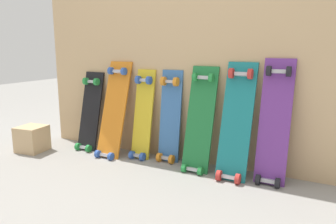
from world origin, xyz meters
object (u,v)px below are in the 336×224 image
Objects in this scene: skateboard_black at (90,115)px; skateboard_orange at (113,113)px; skateboard_purple at (274,126)px; wooden_crate at (32,139)px; skateboard_teal at (236,125)px; skateboard_blue at (169,120)px; skateboard_green at (199,124)px; skateboard_yellow at (142,118)px.

skateboard_orange is (0.29, -0.04, 0.05)m from skateboard_black.
skateboard_purple is 2.02m from wooden_crate.
skateboard_black is 0.87× the size of skateboard_teal.
skateboard_blue is 0.29m from skateboard_green.
skateboard_teal is at bearing -172.28° from skateboard_purple.
skateboard_orange reaches higher than skateboard_green.
skateboard_yellow is at bearing 179.19° from skateboard_purple.
skateboard_teal is at bearing 9.11° from wooden_crate.
skateboard_purple is (1.29, 0.04, 0.03)m from skateboard_orange.
skateboard_orange is 0.98× the size of skateboard_teal.
skateboard_green reaches higher than skateboard_blue.
skateboard_green is at bearing 11.42° from wooden_crate.
skateboard_green reaches higher than skateboard_yellow.
skateboard_yellow is at bearing 12.49° from skateboard_orange.
skateboard_purple is (0.53, 0.02, 0.04)m from skateboard_green.
skateboard_teal is at bearing -3.50° from skateboard_yellow.
skateboard_green is at bearing 176.71° from skateboard_teal.
skateboard_orange reaches higher than skateboard_yellow.
skateboard_purple reaches higher than skateboard_yellow.
skateboard_orange is 1.29m from skateboard_purple.
skateboard_purple is 4.04× the size of wooden_crate.
skateboard_green reaches higher than skateboard_black.
skateboard_green is at bearing -11.89° from skateboard_blue.
skateboard_orange is 0.49m from skateboard_blue.
skateboard_black is 1.59m from skateboard_purple.
skateboard_green is at bearing 1.73° from skateboard_orange.
skateboard_black is at bearing 179.20° from skateboard_green.
skateboard_black is 0.95× the size of skateboard_blue.
skateboard_blue reaches higher than skateboard_black.
skateboard_yellow is at bearing 1.88° from skateboard_black.
skateboard_orange is at bearing 21.48° from wooden_crate.
skateboard_blue is at bearing 9.57° from skateboard_orange.
skateboard_black is at bearing 178.68° from skateboard_teal.
skateboard_purple reaches higher than skateboard_green.
wooden_crate is at bearing -168.58° from skateboard_green.
skateboard_teal reaches higher than skateboard_black.
skateboard_purple reaches higher than skateboard_black.
wooden_crate is (-0.40, -0.31, -0.20)m from skateboard_black.
skateboard_teal is 0.97× the size of skateboard_purple.
skateboard_orange is at bearing -7.43° from skateboard_black.
skateboard_purple is at bearing -0.81° from skateboard_yellow.
skateboard_yellow is 0.95× the size of skateboard_green.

